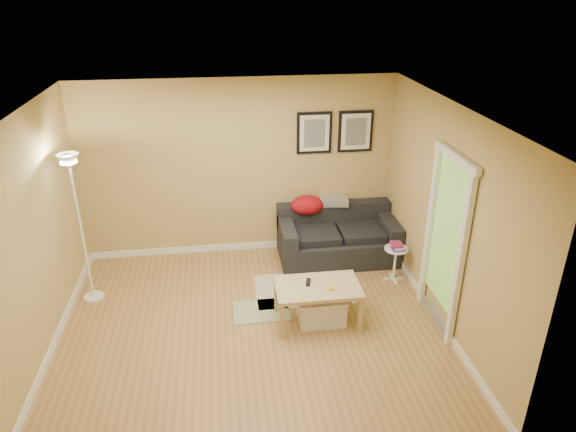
# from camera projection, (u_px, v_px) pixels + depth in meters

# --- Properties ---
(floor) EXTENTS (4.50, 4.50, 0.00)m
(floor) POSITION_uv_depth(u_px,v_px,m) (252.00, 328.00, 6.15)
(floor) COLOR #A57D46
(floor) RESTS_ON ground
(ceiling) EXTENTS (4.50, 4.50, 0.00)m
(ceiling) POSITION_uv_depth(u_px,v_px,m) (244.00, 112.00, 5.06)
(ceiling) COLOR white
(ceiling) RESTS_ON wall_back
(wall_back) EXTENTS (4.50, 0.00, 4.50)m
(wall_back) POSITION_uv_depth(u_px,v_px,m) (239.00, 169.00, 7.40)
(wall_back) COLOR tan
(wall_back) RESTS_ON ground
(wall_front) EXTENTS (4.50, 0.00, 4.50)m
(wall_front) POSITION_uv_depth(u_px,v_px,m) (267.00, 350.00, 3.81)
(wall_front) COLOR tan
(wall_front) RESTS_ON ground
(wall_left) EXTENTS (0.00, 4.00, 4.00)m
(wall_left) POSITION_uv_depth(u_px,v_px,m) (31.00, 244.00, 5.33)
(wall_left) COLOR tan
(wall_left) RESTS_ON ground
(wall_right) EXTENTS (0.00, 4.00, 4.00)m
(wall_right) POSITION_uv_depth(u_px,v_px,m) (446.00, 219.00, 5.88)
(wall_right) COLOR tan
(wall_right) RESTS_ON ground
(baseboard_back) EXTENTS (4.50, 0.02, 0.10)m
(baseboard_back) POSITION_uv_depth(u_px,v_px,m) (243.00, 246.00, 7.92)
(baseboard_back) COLOR white
(baseboard_back) RESTS_ON ground
(baseboard_left) EXTENTS (0.02, 4.00, 0.10)m
(baseboard_left) POSITION_uv_depth(u_px,v_px,m) (55.00, 341.00, 5.85)
(baseboard_left) COLOR white
(baseboard_left) RESTS_ON ground
(baseboard_right) EXTENTS (0.02, 4.00, 0.10)m
(baseboard_right) POSITION_uv_depth(u_px,v_px,m) (432.00, 310.00, 6.41)
(baseboard_right) COLOR white
(baseboard_right) RESTS_ON ground
(sofa) EXTENTS (1.70, 0.90, 0.75)m
(sofa) POSITION_uv_depth(u_px,v_px,m) (338.00, 235.00, 7.54)
(sofa) COLOR black
(sofa) RESTS_ON ground
(red_throw) EXTENTS (0.48, 0.36, 0.28)m
(red_throw) POSITION_uv_depth(u_px,v_px,m) (307.00, 205.00, 7.56)
(red_throw) COLOR #A50F1E
(red_throw) RESTS_ON sofa
(plaid_throw) EXTENTS (0.45, 0.32, 0.10)m
(plaid_throw) POSITION_uv_depth(u_px,v_px,m) (334.00, 201.00, 7.67)
(plaid_throw) COLOR tan
(plaid_throw) RESTS_ON sofa
(framed_print_left) EXTENTS (0.50, 0.04, 0.60)m
(framed_print_left) POSITION_uv_depth(u_px,v_px,m) (314.00, 133.00, 7.30)
(framed_print_left) COLOR black
(framed_print_left) RESTS_ON wall_back
(framed_print_right) EXTENTS (0.50, 0.04, 0.60)m
(framed_print_right) POSITION_uv_depth(u_px,v_px,m) (355.00, 131.00, 7.38)
(framed_print_right) COLOR black
(framed_print_right) RESTS_ON wall_back
(area_rug) EXTENTS (1.25, 0.85, 0.01)m
(area_rug) POSITION_uv_depth(u_px,v_px,m) (302.00, 289.00, 6.92)
(area_rug) COLOR beige
(area_rug) RESTS_ON ground
(green_runner) EXTENTS (0.70, 0.50, 0.01)m
(green_runner) POSITION_uv_depth(u_px,v_px,m) (261.00, 311.00, 6.46)
(green_runner) COLOR #668C4C
(green_runner) RESTS_ON ground
(coffee_table) EXTENTS (1.04, 0.68, 0.50)m
(coffee_table) POSITION_uv_depth(u_px,v_px,m) (317.00, 304.00, 6.18)
(coffee_table) COLOR tan
(coffee_table) RESTS_ON ground
(remote_control) EXTENTS (0.09, 0.17, 0.02)m
(remote_control) POSITION_uv_depth(u_px,v_px,m) (308.00, 282.00, 6.12)
(remote_control) COLOR black
(remote_control) RESTS_ON coffee_table
(tape_roll) EXTENTS (0.07, 0.07, 0.03)m
(tape_roll) POSITION_uv_depth(u_px,v_px,m) (331.00, 289.00, 5.99)
(tape_roll) COLOR yellow
(tape_roll) RESTS_ON coffee_table
(storage_bin) EXTENTS (0.57, 0.42, 0.35)m
(storage_bin) POSITION_uv_depth(u_px,v_px,m) (321.00, 308.00, 6.21)
(storage_bin) COLOR white
(storage_bin) RESTS_ON ground
(side_table) EXTENTS (0.32, 0.32, 0.49)m
(side_table) POSITION_uv_depth(u_px,v_px,m) (395.00, 264.00, 7.05)
(side_table) COLOR white
(side_table) RESTS_ON ground
(book_stack) EXTENTS (0.21, 0.25, 0.07)m
(book_stack) POSITION_uv_depth(u_px,v_px,m) (397.00, 246.00, 6.93)
(book_stack) COLOR #483296
(book_stack) RESTS_ON side_table
(floor_lamp) EXTENTS (0.26, 0.26, 1.97)m
(floor_lamp) POSITION_uv_depth(u_px,v_px,m) (82.00, 234.00, 6.34)
(floor_lamp) COLOR white
(floor_lamp) RESTS_ON ground
(doorway) EXTENTS (0.12, 1.01, 2.13)m
(doorway) POSITION_uv_depth(u_px,v_px,m) (444.00, 246.00, 5.86)
(doorway) COLOR white
(doorway) RESTS_ON ground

